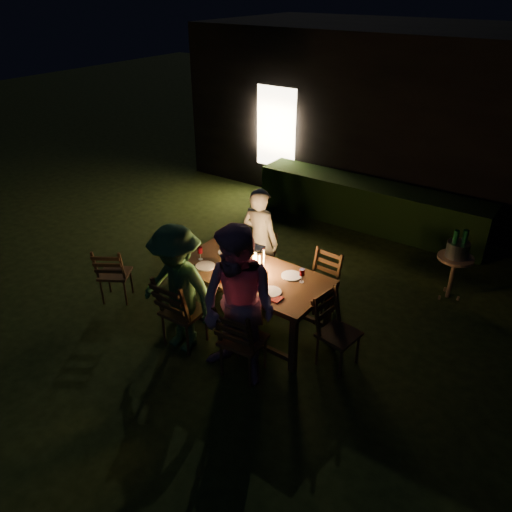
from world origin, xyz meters
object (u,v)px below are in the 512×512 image
Objects in this scene: chair_far_left at (258,273)px; ice_bucket at (458,250)px; chair_end at (337,344)px; bottle_table at (235,257)px; side_table at (455,262)px; chair_near_left at (184,323)px; bottle_bucket_a at (454,247)px; person_house_side at (260,240)px; chair_near_right at (242,352)px; bottle_bucket_b at (463,246)px; person_opp_left at (178,290)px; chair_spare at (116,283)px; person_opp_right at (239,308)px; lantern at (257,261)px; chair_far_right at (318,295)px; dining_table at (251,278)px.

ice_bucket is at bearing -154.24° from chair_far_left.
ice_bucket is (0.68, 2.18, 0.48)m from chair_end.
side_table is at bearing 44.80° from bottle_table.
chair_near_left is 3.73m from bottle_bucket_a.
person_house_side is (0.04, 1.59, 0.46)m from chair_near_left.
chair_near_left is at bearing 173.17° from chair_near_right.
person_house_side reaches higher than chair_far_left.
side_table is 2.05× the size of bottle_bucket_b.
bottle_table is at bearing -135.07° from bottle_bucket_a.
person_opp_left is 3.86m from bottle_bucket_b.
bottle_table reaches higher than chair_spare.
person_opp_right is 0.96m from lantern.
bottle_bucket_a is at bearing 172.12° from chair_end.
chair_far_left is 1.37× the size of side_table.
chair_far_left is 0.95× the size of chair_end.
bottle_table reaches higher than bottle_bucket_a.
lantern is 0.53× the size of side_table.
chair_near_right is at bearing -65.23° from lantern.
ice_bucket is (3.81, 2.72, 0.49)m from chair_spare.
person_opp_right reaches higher than chair_near_left.
side_table is 0.19m from ice_bucket.
chair_near_right reaches higher than side_table.
chair_near_left is 0.64× the size of person_opp_left.
person_opp_left is at bearing 60.51° from chair_far_right.
bottle_bucket_a is (1.29, 1.36, 0.54)m from chair_far_right.
chair_far_right is 3.02× the size of ice_bucket.
chair_spare reaches higher than dining_table.
chair_near_left reaches higher than chair_far_right.
chair_far_right is 1.01× the size of chair_spare.
person_opp_left is 5.83× the size of bottle_table.
chair_end is 2.95× the size of bottle_bucket_b.
ice_bucket is (0.00, 0.00, 0.19)m from side_table.
person_house_side is 1.64m from person_opp_left.
side_table is 2.18× the size of ice_bucket.
side_table is at bearing 4.25° from chair_spare.
chair_near_left is 2.97× the size of lantern.
chair_far_right is at bearing -133.87° from ice_bucket.
chair_near_left is 0.67× the size of person_house_side.
dining_table is 1.05m from chair_far_right.
chair_near_left is 1.09m from person_opp_right.
dining_table is at bearing -131.82° from bottle_bucket_b.
lantern reaches higher than dining_table.
person_opp_left reaches higher than chair_spare.
chair_end is 0.51× the size of person_opp_right.
person_opp_right is (0.86, -1.66, 0.16)m from person_house_side.
person_opp_right is at bearing -66.65° from lantern.
chair_near_right is 3.17× the size of bottle_bucket_a.
chair_near_right is (0.43, -0.78, -0.42)m from dining_table.
person_opp_right is (-0.80, -0.80, 0.65)m from chair_end.
person_house_side is at bearing -0.22° from chair_far_right.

